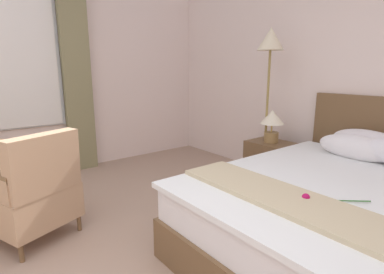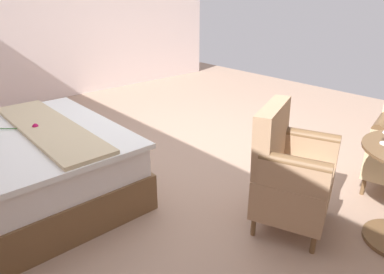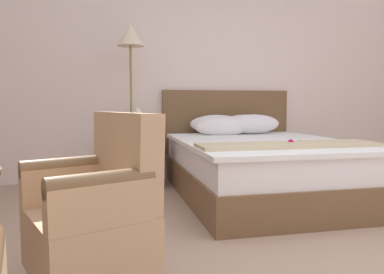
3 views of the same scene
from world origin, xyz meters
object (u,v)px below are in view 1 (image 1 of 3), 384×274
at_px(bed, 340,208).
at_px(floor_lamp_brass, 270,57).
at_px(bedside_lamp, 272,122).
at_px(nightstand, 270,163).
at_px(armchair_by_window, 35,192).

relative_size(bed, floor_lamp_brass, 1.24).
xyz_separation_m(bedside_lamp, floor_lamp_brass, (-0.07, -0.02, 0.74)).
height_order(nightstand, floor_lamp_brass, floor_lamp_brass).
height_order(bed, floor_lamp_brass, floor_lamp_brass).
bearing_deg(floor_lamp_brass, bed, -27.75).
distance_m(bed, nightstand, 1.36).
distance_m(nightstand, floor_lamp_brass, 1.25).
xyz_separation_m(nightstand, armchair_by_window, (-0.40, -2.49, 0.15)).
xyz_separation_m(floor_lamp_brass, armchair_by_window, (-0.33, -2.47, -1.10)).
bearing_deg(armchair_by_window, floor_lamp_brass, 82.35).
height_order(bedside_lamp, armchair_by_window, bedside_lamp).
distance_m(nightstand, bedside_lamp, 0.51).
bearing_deg(bed, armchair_by_window, -131.08).
xyz_separation_m(bed, armchair_by_window, (-1.58, -1.82, 0.08)).
bearing_deg(armchair_by_window, bed, 48.92).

